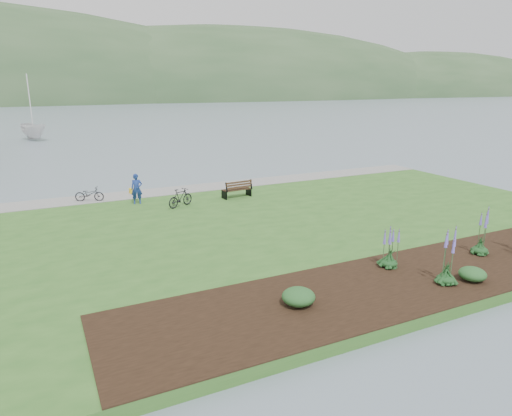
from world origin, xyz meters
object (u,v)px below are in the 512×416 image
Objects in this scene: park_bench at (237,189)px; bicycle_a at (89,194)px; person at (137,186)px; sailboat at (35,140)px.

park_bench is 8.51m from bicycle_a.
person is at bearing -105.56° from bicycle_a.
sailboat is (-2.40, 36.98, -0.82)m from bicycle_a.
person is 0.08× the size of sailboat.
sailboat reaches higher than person.
park_bench is 0.89× the size of person.
park_bench reaches higher than bicycle_a.
sailboat reaches higher than bicycle_a.
bicycle_a is at bearing 154.17° from park_bench.
sailboat reaches higher than park_bench.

